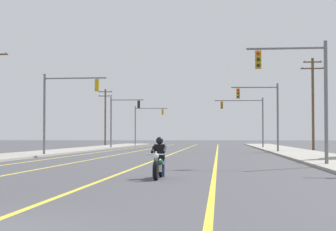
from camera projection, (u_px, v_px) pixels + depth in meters
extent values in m
cube|color=yellow|center=(177.00, 152.00, 53.60)|extent=(0.16, 100.00, 0.01)
cube|color=yellow|center=(133.00, 152.00, 53.96)|extent=(0.16, 100.00, 0.01)
cube|color=yellow|center=(217.00, 152.00, 53.27)|extent=(0.16, 100.00, 0.01)
cube|color=yellow|center=(102.00, 152.00, 54.22)|extent=(0.16, 100.00, 0.01)
cube|color=#9E998E|center=(300.00, 153.00, 47.68)|extent=(4.40, 110.00, 0.14)
cube|color=#9E998E|center=(48.00, 153.00, 49.58)|extent=(4.40, 110.00, 0.14)
cylinder|color=black|center=(156.00, 171.00, 19.29)|extent=(0.13, 0.64, 0.64)
cylinder|color=black|center=(161.00, 168.00, 20.83)|extent=(0.13, 0.64, 0.64)
cylinder|color=silver|center=(156.00, 161.00, 19.40)|extent=(0.07, 0.33, 0.68)
sphere|color=white|center=(156.00, 156.00, 19.26)|extent=(0.20, 0.20, 0.20)
cylinder|color=silver|center=(157.00, 154.00, 19.46)|extent=(0.70, 0.05, 0.04)
ellipsoid|color=#143D23|center=(158.00, 162.00, 19.95)|extent=(0.33, 0.56, 0.28)
cube|color=silver|center=(159.00, 168.00, 20.06)|extent=(0.25, 0.44, 0.24)
cube|color=black|center=(160.00, 163.00, 20.39)|extent=(0.29, 0.52, 0.12)
cube|color=#143D23|center=(161.00, 160.00, 20.79)|extent=(0.20, 0.36, 0.08)
cylinder|color=silver|center=(156.00, 169.00, 20.47)|extent=(0.09, 0.55, 0.08)
cube|color=black|center=(160.00, 152.00, 20.36)|extent=(0.36, 0.24, 0.56)
sphere|color=black|center=(160.00, 141.00, 20.36)|extent=(0.26, 0.26, 0.26)
cylinder|color=navy|center=(163.00, 163.00, 20.19)|extent=(0.15, 0.44, 0.30)
cylinder|color=navy|center=(163.00, 172.00, 20.00)|extent=(0.11, 0.16, 0.35)
cylinder|color=black|center=(164.00, 149.00, 20.09)|extent=(0.11, 0.52, 0.27)
cylinder|color=navy|center=(155.00, 163.00, 20.22)|extent=(0.15, 0.44, 0.30)
cylinder|color=navy|center=(154.00, 172.00, 20.03)|extent=(0.11, 0.16, 0.35)
cylinder|color=black|center=(153.00, 149.00, 20.13)|extent=(0.11, 0.52, 0.27)
cylinder|color=slate|center=(326.00, 103.00, 28.23)|extent=(0.18, 0.18, 6.20)
cylinder|color=slate|center=(286.00, 48.00, 28.52)|extent=(3.87, 0.16, 0.11)
cube|color=#B79319|center=(258.00, 60.00, 28.64)|extent=(0.30, 0.24, 0.90)
sphere|color=red|center=(258.00, 53.00, 28.50)|extent=(0.18, 0.18, 0.18)
sphere|color=black|center=(258.00, 59.00, 28.49)|extent=(0.18, 0.18, 0.18)
sphere|color=black|center=(258.00, 65.00, 28.48)|extent=(0.18, 0.18, 0.18)
cylinder|color=slate|center=(44.00, 115.00, 43.38)|extent=(0.18, 0.18, 6.20)
cylinder|color=slate|center=(75.00, 78.00, 43.19)|extent=(4.78, 0.25, 0.11)
cube|color=#B79319|center=(97.00, 85.00, 42.98)|extent=(0.31, 0.25, 0.90)
sphere|color=red|center=(98.00, 81.00, 43.14)|extent=(0.18, 0.18, 0.18)
sphere|color=black|center=(98.00, 85.00, 43.13)|extent=(0.18, 0.18, 0.18)
sphere|color=black|center=(98.00, 89.00, 43.12)|extent=(0.18, 0.18, 0.18)
cylinder|color=slate|center=(278.00, 118.00, 51.17)|extent=(0.18, 0.18, 6.20)
cylinder|color=slate|center=(254.00, 87.00, 51.33)|extent=(4.13, 0.36, 0.11)
cube|color=#B79319|center=(238.00, 94.00, 51.35)|extent=(0.31, 0.26, 0.90)
sphere|color=red|center=(238.00, 90.00, 51.20)|extent=(0.18, 0.18, 0.18)
sphere|color=black|center=(238.00, 93.00, 51.19)|extent=(0.18, 0.18, 0.18)
sphere|color=black|center=(238.00, 97.00, 51.18)|extent=(0.18, 0.18, 0.18)
cylinder|color=slate|center=(111.00, 123.00, 69.20)|extent=(0.18, 0.18, 6.20)
cylinder|color=slate|center=(127.00, 100.00, 69.14)|extent=(3.96, 0.14, 0.11)
cube|color=black|center=(139.00, 104.00, 69.01)|extent=(0.30, 0.24, 0.90)
sphere|color=red|center=(139.00, 102.00, 69.18)|extent=(0.18, 0.18, 0.18)
sphere|color=black|center=(139.00, 105.00, 69.17)|extent=(0.18, 0.18, 0.18)
sphere|color=black|center=(139.00, 107.00, 69.16)|extent=(0.18, 0.18, 0.18)
cylinder|color=slate|center=(263.00, 123.00, 70.09)|extent=(0.18, 0.18, 6.20)
cylinder|color=slate|center=(239.00, 101.00, 70.39)|extent=(5.87, 0.22, 0.11)
cube|color=#B79319|center=(222.00, 105.00, 70.52)|extent=(0.30, 0.25, 0.90)
sphere|color=red|center=(222.00, 103.00, 70.37)|extent=(0.18, 0.18, 0.18)
sphere|color=black|center=(222.00, 105.00, 70.36)|extent=(0.18, 0.18, 0.18)
sphere|color=black|center=(222.00, 107.00, 70.35)|extent=(0.18, 0.18, 0.18)
cylinder|color=slate|center=(135.00, 126.00, 90.02)|extent=(0.18, 0.18, 6.20)
cylinder|color=slate|center=(151.00, 108.00, 90.06)|extent=(5.04, 0.44, 0.11)
cube|color=#B79319|center=(163.00, 112.00, 90.00)|extent=(0.32, 0.26, 0.90)
sphere|color=red|center=(163.00, 110.00, 90.17)|extent=(0.18, 0.18, 0.18)
sphere|color=black|center=(163.00, 112.00, 90.15)|extent=(0.18, 0.18, 0.18)
sphere|color=black|center=(163.00, 114.00, 90.14)|extent=(0.18, 0.18, 0.18)
cylinder|color=slate|center=(6.00, 53.00, 44.81)|extent=(0.08, 0.08, 0.12)
cylinder|color=brown|center=(313.00, 104.00, 57.45)|extent=(0.26, 0.26, 9.32)
cube|color=brown|center=(313.00, 62.00, 57.60)|extent=(1.83, 0.12, 0.12)
cylinder|color=slate|center=(305.00, 61.00, 57.67)|extent=(0.08, 0.08, 0.12)
cylinder|color=slate|center=(320.00, 61.00, 57.54)|extent=(0.08, 0.08, 0.12)
cube|color=brown|center=(313.00, 68.00, 57.58)|extent=(2.39, 0.12, 0.12)
cylinder|color=slate|center=(302.00, 68.00, 57.67)|extent=(0.08, 0.08, 0.12)
cylinder|color=slate|center=(323.00, 67.00, 57.49)|extent=(0.08, 0.08, 0.12)
cylinder|color=brown|center=(105.00, 117.00, 88.15)|extent=(0.26, 0.26, 8.71)
cube|color=brown|center=(105.00, 92.00, 88.29)|extent=(2.13, 0.12, 0.12)
cylinder|color=slate|center=(100.00, 91.00, 88.37)|extent=(0.08, 0.08, 0.12)
cylinder|color=slate|center=(111.00, 91.00, 88.21)|extent=(0.08, 0.08, 0.12)
cube|color=brown|center=(105.00, 96.00, 88.27)|extent=(2.13, 0.12, 0.12)
cylinder|color=slate|center=(100.00, 95.00, 88.35)|extent=(0.08, 0.08, 0.12)
cylinder|color=slate|center=(111.00, 95.00, 88.19)|extent=(0.08, 0.08, 0.12)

